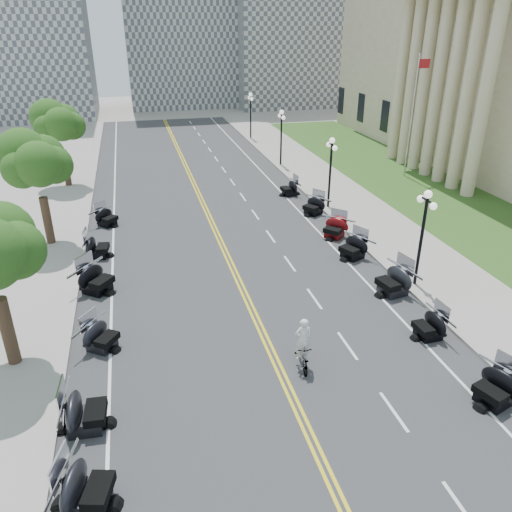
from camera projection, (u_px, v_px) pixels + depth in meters
ground at (274, 357)px, 20.10m from camera, size 160.00×160.00×0.00m
road at (227, 255)px, 28.87m from camera, size 16.00×90.00×0.01m
centerline_yellow_a at (225, 255)px, 28.84m from camera, size 0.12×90.00×0.00m
centerline_yellow_b at (229, 254)px, 28.89m from camera, size 0.12×90.00×0.00m
edge_line_north at (330, 244)px, 30.26m from camera, size 0.12×90.00×0.00m
edge_line_south at (113, 267)px, 27.47m from camera, size 0.12×90.00×0.00m
lane_dash_4 at (464, 511)px, 13.77m from camera, size 0.12×2.00×0.00m
lane_dash_5 at (394, 411)px, 17.28m from camera, size 0.12×2.00×0.00m
lane_dash_6 at (347, 345)px, 20.79m from camera, size 0.12×2.00×0.00m
lane_dash_7 at (314, 299)px, 24.30m from camera, size 0.12×2.00×0.00m
lane_dash_8 at (290, 264)px, 27.81m from camera, size 0.12×2.00×0.00m
lane_dash_9 at (271, 236)px, 31.32m from camera, size 0.12×2.00×0.00m
lane_dash_10 at (255, 215)px, 34.83m from camera, size 0.12×2.00×0.00m
lane_dash_11 at (243, 197)px, 38.34m from camera, size 0.12×2.00×0.00m
lane_dash_12 at (232, 182)px, 41.85m from camera, size 0.12×2.00×0.00m
lane_dash_13 at (224, 170)px, 45.36m from camera, size 0.12×2.00×0.00m
lane_dash_14 at (216, 159)px, 48.87m from camera, size 0.12×2.00×0.00m
lane_dash_15 at (210, 150)px, 52.38m from camera, size 0.12×2.00×0.00m
lane_dash_16 at (204, 142)px, 55.88m from camera, size 0.12×2.00×0.00m
lane_dash_17 at (199, 134)px, 59.39m from camera, size 0.12×2.00×0.00m
lane_dash_18 at (194, 128)px, 62.90m from camera, size 0.12×2.00×0.00m
lane_dash_19 at (190, 122)px, 66.41m from camera, size 0.12×2.00×0.00m
sidewalk_north at (392, 236)px, 31.13m from camera, size 5.00×90.00×0.15m
sidewalk_south at (33, 274)px, 26.55m from camera, size 5.00×90.00×0.15m
lawn at (423, 190)px, 39.69m from camera, size 9.00×60.00×0.10m
distant_block_a at (13, 15)px, 65.01m from camera, size 18.00×14.00×26.00m
distant_block_b at (177, 0)px, 74.22m from camera, size 16.00×12.00×30.00m
distant_block_c at (297, 30)px, 77.23m from camera, size 20.00×14.00×22.00m
street_lamp_2 at (421, 239)px, 24.37m from camera, size 0.50×1.20×4.90m
street_lamp_3 at (330, 173)px, 34.90m from camera, size 0.50×1.20×4.90m
street_lamp_4 at (281, 138)px, 45.43m from camera, size 0.50×1.20×4.90m
street_lamp_5 at (251, 116)px, 55.96m from camera, size 0.50×1.20×4.90m
flagpole at (411, 118)px, 41.19m from camera, size 1.10×0.20×10.00m
tree_3 at (37, 168)px, 28.17m from camera, size 4.80×4.80×9.20m
tree_4 at (60, 128)px, 38.70m from camera, size 4.80×4.80×9.20m
motorcycle_n_4 at (496, 386)px, 17.42m from camera, size 2.54×2.54×1.40m
motorcycle_n_5 at (430, 324)px, 21.11m from camera, size 1.90×1.90×1.27m
motorcycle_n_6 at (394, 280)px, 24.46m from camera, size 2.62×2.62×1.55m
motorcycle_n_7 at (353, 246)px, 28.22m from camera, size 2.68×2.68×1.41m
motorcycle_n_8 at (335, 227)px, 30.93m from camera, size 2.76×2.76×1.37m
motorcycle_n_9 at (314, 205)px, 34.65m from camera, size 2.65×2.65×1.34m
motorcycle_n_10 at (289, 187)px, 38.45m from camera, size 2.00×2.00×1.29m
motorcycle_s_4 at (85, 486)px, 13.63m from camera, size 2.62×2.62×1.49m
motorcycle_s_5 at (84, 410)px, 16.31m from camera, size 2.26×2.26×1.49m
motorcycle_s_6 at (101, 335)px, 20.37m from camera, size 2.59×2.59×1.30m
motorcycle_s_7 at (96, 278)px, 24.64m from camera, size 3.08×3.08×1.54m
motorcycle_s_8 at (97, 246)px, 28.30m from camera, size 2.21×2.21×1.39m
motorcycle_s_9 at (107, 216)px, 32.74m from camera, size 2.56×2.56×1.27m
bicycle at (302, 354)px, 19.33m from camera, size 0.74×1.91×1.12m
cyclist_rider at (304, 322)px, 18.70m from camera, size 0.67×0.44×1.83m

